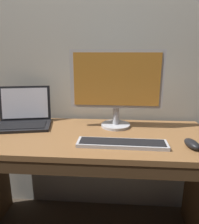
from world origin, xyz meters
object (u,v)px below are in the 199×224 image
(external_monitor, at_px, (116,84))
(wired_keyboard, at_px, (122,143))
(computer_mouse, at_px, (192,144))
(laptop_black, at_px, (23,119))

(external_monitor, bearing_deg, wired_keyboard, -82.82)
(external_monitor, bearing_deg, computer_mouse, -35.87)
(wired_keyboard, height_order, computer_mouse, computer_mouse)
(laptop_black, relative_size, computer_mouse, 3.35)
(wired_keyboard, xyz_separation_m, computer_mouse, (0.36, -0.00, 0.01))
(laptop_black, height_order, computer_mouse, laptop_black)
(external_monitor, relative_size, wired_keyboard, 1.20)
(computer_mouse, bearing_deg, wired_keyboard, 166.72)
(external_monitor, distance_m, computer_mouse, 0.55)
(computer_mouse, bearing_deg, laptop_black, 152.21)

